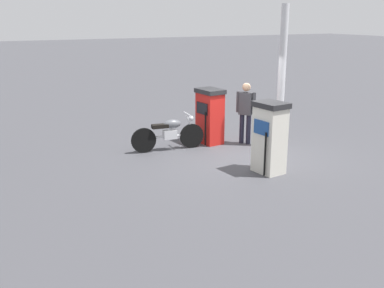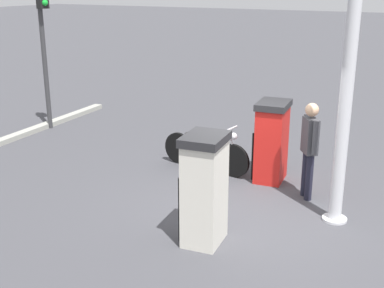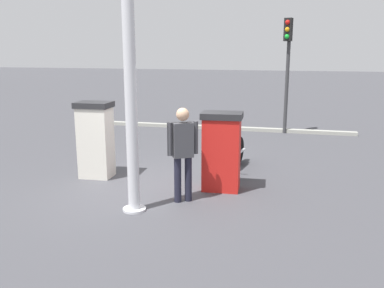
# 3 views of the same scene
# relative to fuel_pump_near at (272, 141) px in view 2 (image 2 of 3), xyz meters

# --- Properties ---
(ground_plane) EXTENTS (120.00, 120.00, 0.00)m
(ground_plane) POSITION_rel_fuel_pump_near_xyz_m (-0.12, 1.40, -0.79)
(ground_plane) COLOR #424247
(fuel_pump_near) EXTENTS (0.65, 0.84, 1.55)m
(fuel_pump_near) POSITION_rel_fuel_pump_near_xyz_m (0.00, 0.00, 0.00)
(fuel_pump_near) COLOR red
(fuel_pump_near) RESTS_ON ground
(fuel_pump_far) EXTENTS (0.64, 0.79, 1.65)m
(fuel_pump_far) POSITION_rel_fuel_pump_near_xyz_m (-0.00, 2.80, 0.05)
(fuel_pump_far) COLOR silver
(fuel_pump_far) RESTS_ON ground
(motorcycle_near_pump) EXTENTS (2.02, 0.59, 0.97)m
(motorcycle_near_pump) POSITION_rel_fuel_pump_near_xyz_m (1.32, 0.13, -0.31)
(motorcycle_near_pump) COLOR black
(motorcycle_near_pump) RESTS_ON ground
(attendant_person) EXTENTS (0.40, 0.52, 1.73)m
(attendant_person) POSITION_rel_fuel_pump_near_xyz_m (-0.87, 0.50, 0.21)
(attendant_person) COLOR #1E1E2D
(attendant_person) RESTS_ON ground
(roadside_traffic_light) EXTENTS (0.40, 0.28, 3.77)m
(roadside_traffic_light) POSITION_rel_fuel_pump_near_xyz_m (6.28, -0.67, 1.78)
(roadside_traffic_light) COLOR #38383A
(roadside_traffic_light) RESTS_ON ground
(canopy_support_pole) EXTENTS (0.40, 0.40, 3.81)m
(canopy_support_pole) POSITION_rel_fuel_pump_near_xyz_m (-1.54, 1.17, 1.04)
(canopy_support_pole) COLOR silver
(canopy_support_pole) RESTS_ON ground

